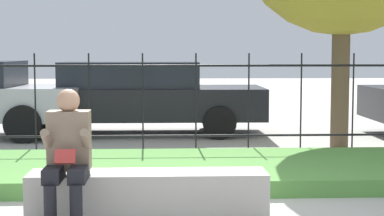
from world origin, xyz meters
The scene contains 5 objects.
stone_bench centered at (-0.24, 0.00, 0.19)m, with size 2.25×0.47×0.44m.
person_seated_reader centered at (-0.96, -0.27, 0.67)m, with size 0.42×0.73×1.24m.
grass_berm centered at (0.00, 1.86, 0.10)m, with size 9.91×2.33×0.19m.
iron_fence centered at (0.00, 3.51, 0.81)m, with size 7.91×0.03×1.54m.
car_parked_center centered at (-0.57, 6.16, 0.73)m, with size 4.66×1.90×1.37m.
Camera 1 is at (-0.10, -6.00, 1.59)m, focal length 60.00 mm.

